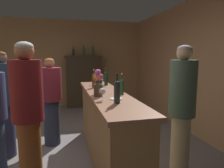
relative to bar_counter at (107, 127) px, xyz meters
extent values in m
plane|color=slate|center=(-0.70, 0.18, -0.53)|extent=(9.20, 9.20, 0.00)
cube|color=tan|center=(-0.70, 3.78, 0.83)|extent=(5.34, 0.12, 2.71)
cube|color=tan|center=(1.97, 0.18, 0.83)|extent=(0.12, 7.20, 2.71)
cube|color=olive|center=(0.00, 0.00, -0.03)|extent=(0.47, 2.50, 1.00)
cube|color=#98674C|center=(0.00, 0.00, 0.49)|extent=(0.54, 2.60, 0.05)
cube|color=#342A1E|center=(0.01, 3.46, 0.27)|extent=(1.07, 0.40, 1.59)
cube|color=#362B1E|center=(0.01, 3.46, 1.03)|extent=(1.15, 0.46, 0.06)
cylinder|color=#4C321C|center=(-0.10, 0.54, 0.62)|extent=(0.07, 0.07, 0.20)
sphere|color=#4C321C|center=(-0.10, 0.54, 0.72)|extent=(0.07, 0.07, 0.07)
cylinder|color=#4C321C|center=(-0.10, 0.54, 0.77)|extent=(0.03, 0.03, 0.10)
cylinder|color=gold|center=(-0.10, 0.54, 0.83)|extent=(0.03, 0.03, 0.02)
cylinder|color=#16321E|center=(0.15, 0.76, 0.63)|extent=(0.07, 0.07, 0.22)
sphere|color=#16321E|center=(0.15, 0.76, 0.74)|extent=(0.07, 0.07, 0.07)
cylinder|color=#16321E|center=(0.15, 0.76, 0.79)|extent=(0.03, 0.03, 0.08)
cylinder|color=#AD1F1B|center=(0.15, 0.76, 0.83)|extent=(0.03, 0.03, 0.02)
cylinder|color=#23482D|center=(0.19, -0.16, 0.61)|extent=(0.06, 0.06, 0.18)
sphere|color=#23482D|center=(0.19, -0.16, 0.70)|extent=(0.06, 0.06, 0.06)
cylinder|color=#23482D|center=(0.19, -0.16, 0.75)|extent=(0.02, 0.02, 0.10)
cylinder|color=gold|center=(0.19, -0.16, 0.81)|extent=(0.02, 0.02, 0.02)
cylinder|color=#252E32|center=(-0.02, -0.67, 0.63)|extent=(0.07, 0.07, 0.23)
sphere|color=#252E32|center=(-0.02, -0.67, 0.75)|extent=(0.07, 0.07, 0.07)
cylinder|color=#252E32|center=(-0.02, -0.67, 0.79)|extent=(0.02, 0.02, 0.10)
cylinder|color=black|center=(-0.02, -0.67, 0.85)|extent=(0.03, 0.03, 0.02)
cylinder|color=#19293E|center=(-0.10, 0.03, 0.62)|extent=(0.07, 0.07, 0.21)
sphere|color=#19293E|center=(-0.10, 0.03, 0.73)|extent=(0.07, 0.07, 0.07)
cylinder|color=#19293E|center=(-0.10, 0.03, 0.78)|extent=(0.03, 0.03, 0.10)
cylinder|color=gold|center=(-0.10, 0.03, 0.83)|extent=(0.03, 0.03, 0.02)
cylinder|color=white|center=(-0.16, -0.48, 0.52)|extent=(0.07, 0.07, 0.00)
cylinder|color=white|center=(-0.16, -0.48, 0.56)|extent=(0.01, 0.01, 0.07)
ellipsoid|color=white|center=(-0.16, -0.48, 0.63)|extent=(0.08, 0.08, 0.08)
ellipsoid|color=maroon|center=(-0.16, -0.48, 0.61)|extent=(0.07, 0.07, 0.03)
cylinder|color=white|center=(-0.07, 0.84, 0.52)|extent=(0.06, 0.06, 0.00)
cylinder|color=white|center=(-0.07, 0.84, 0.57)|extent=(0.01, 0.01, 0.09)
ellipsoid|color=white|center=(-0.07, 0.84, 0.64)|extent=(0.06, 0.06, 0.06)
ellipsoid|color=maroon|center=(-0.07, 0.84, 0.62)|extent=(0.05, 0.05, 0.02)
cylinder|color=white|center=(0.05, 0.67, 0.52)|extent=(0.07, 0.07, 0.00)
cylinder|color=white|center=(0.05, 0.67, 0.56)|extent=(0.01, 0.01, 0.08)
ellipsoid|color=white|center=(0.05, 0.67, 0.64)|extent=(0.06, 0.06, 0.08)
ellipsoid|color=maroon|center=(0.05, 0.67, 0.62)|extent=(0.05, 0.05, 0.03)
cylinder|color=#4A3725|center=(-0.16, -0.23, 0.60)|extent=(0.12, 0.12, 0.17)
cylinder|color=#38602D|center=(-0.14, -0.23, 0.69)|extent=(0.01, 0.01, 0.14)
sphere|color=#CE4F83|center=(-0.14, -0.23, 0.76)|extent=(0.04, 0.04, 0.04)
cylinder|color=#38602D|center=(-0.14, -0.20, 0.69)|extent=(0.01, 0.01, 0.14)
sphere|color=orange|center=(-0.14, -0.20, 0.75)|extent=(0.06, 0.06, 0.06)
cylinder|color=#38602D|center=(-0.18, -0.20, 0.71)|extent=(0.01, 0.01, 0.19)
sphere|color=orange|center=(-0.18, -0.20, 0.81)|extent=(0.07, 0.07, 0.07)
cylinder|color=#38602D|center=(-0.18, -0.22, 0.69)|extent=(0.01, 0.01, 0.15)
sphere|color=#D16028|center=(-0.18, -0.22, 0.77)|extent=(0.09, 0.09, 0.09)
cylinder|color=#38602D|center=(-0.18, -0.24, 0.70)|extent=(0.01, 0.01, 0.16)
sphere|color=gold|center=(-0.18, -0.24, 0.78)|extent=(0.06, 0.06, 0.06)
cylinder|color=#38602D|center=(-0.17, -0.26, 0.73)|extent=(0.01, 0.01, 0.23)
sphere|color=#C04D8D|center=(-0.17, -0.26, 0.84)|extent=(0.08, 0.08, 0.08)
cylinder|color=#38602D|center=(-0.14, -0.27, 0.70)|extent=(0.01, 0.01, 0.17)
sphere|color=#CE4B76|center=(-0.14, -0.27, 0.79)|extent=(0.08, 0.08, 0.08)
cylinder|color=white|center=(0.02, -0.46, 0.53)|extent=(0.16, 0.16, 0.01)
cylinder|color=#1F2731|center=(-0.29, 3.46, 1.16)|extent=(0.06, 0.06, 0.19)
sphere|color=#1F2731|center=(-0.29, 3.46, 1.25)|extent=(0.06, 0.06, 0.06)
cylinder|color=#1F2731|center=(-0.29, 3.46, 1.29)|extent=(0.03, 0.03, 0.08)
cylinder|color=black|center=(-0.29, 3.46, 1.33)|extent=(0.03, 0.03, 0.02)
cylinder|color=#2A5127|center=(0.03, 3.46, 1.17)|extent=(0.06, 0.06, 0.22)
sphere|color=#2A5127|center=(0.03, 3.46, 1.28)|extent=(0.06, 0.06, 0.06)
cylinder|color=#2A5127|center=(0.03, 3.46, 1.33)|extent=(0.02, 0.02, 0.09)
cylinder|color=black|center=(0.03, 3.46, 1.38)|extent=(0.02, 0.02, 0.02)
cylinder|color=#23522D|center=(0.31, 3.46, 1.18)|extent=(0.06, 0.06, 0.24)
sphere|color=#23522D|center=(0.31, 3.46, 1.30)|extent=(0.06, 0.06, 0.06)
cylinder|color=#23522D|center=(0.31, 3.46, 1.34)|extent=(0.02, 0.02, 0.08)
cylinder|color=black|center=(0.31, 3.46, 1.39)|extent=(0.03, 0.03, 0.02)
cylinder|color=#293246|center=(-0.84, 0.78, -0.12)|extent=(0.28, 0.28, 0.81)
cylinder|color=maroon|center=(-0.84, 0.78, 0.57)|extent=(0.39, 0.39, 0.58)
sphere|color=#9A6C50|center=(-0.84, 0.78, 0.93)|extent=(0.17, 0.17, 0.17)
ellipsoid|color=#9D5B26|center=(-0.84, 0.78, 0.97)|extent=(0.16, 0.16, 0.09)
cylinder|color=brown|center=(-1.01, -0.51, -0.09)|extent=(0.25, 0.25, 0.87)
cylinder|color=maroon|center=(-1.01, -0.51, 0.68)|extent=(0.35, 0.35, 0.68)
sphere|color=#9B674D|center=(-1.01, -0.51, 1.11)|extent=(0.21, 0.21, 0.21)
ellipsoid|color=#B0AFA2|center=(-1.01, -0.51, 1.16)|extent=(0.19, 0.19, 0.11)
cylinder|color=#262A45|center=(-1.52, 0.49, -0.11)|extent=(0.27, 0.27, 0.84)
cylinder|color=#213348|center=(-1.52, 0.49, 0.63)|extent=(0.38, 0.38, 0.64)
sphere|color=brown|center=(-1.52, 0.49, 1.04)|extent=(0.19, 0.19, 0.19)
ellipsoid|color=#512C19|center=(-1.52, 0.49, 1.08)|extent=(0.18, 0.18, 0.10)
cylinder|color=#ABA58A|center=(0.77, -0.75, -0.10)|extent=(0.23, 0.23, 0.87)
cylinder|color=#446251|center=(0.77, -0.75, 0.68)|extent=(0.32, 0.32, 0.68)
sphere|color=#DBA883|center=(0.77, -0.75, 1.10)|extent=(0.18, 0.18, 0.18)
ellipsoid|color=#B4A6A4|center=(0.77, -0.75, 1.14)|extent=(0.17, 0.17, 0.10)
camera|label=1|loc=(-0.61, -2.86, 1.06)|focal=32.25mm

